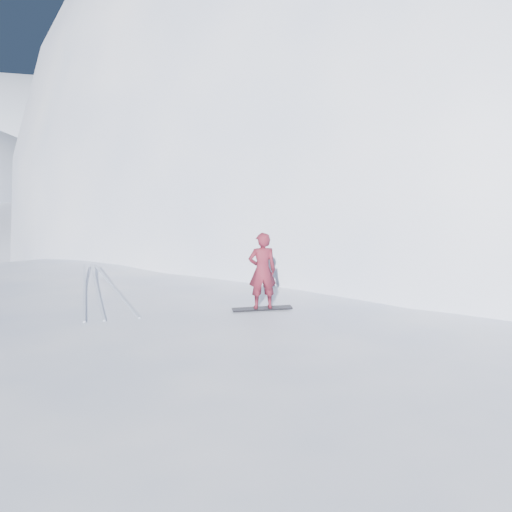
{
  "coord_description": "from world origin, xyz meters",
  "views": [
    {
      "loc": [
        1.14,
        -11.04,
        6.56
      ],
      "look_at": [
        3.29,
        3.03,
        3.5
      ],
      "focal_mm": 40.0,
      "sensor_mm": 36.0,
      "label": 1
    }
  ],
  "objects": [
    {
      "name": "summit_peak",
      "position": [
        22.0,
        26.0,
        0.0
      ],
      "size": [
        60.0,
        56.0,
        56.0
      ],
      "primitive_type": "ellipsoid",
      "color": "white",
      "rests_on": "ground"
    },
    {
      "name": "wind_bumps",
      "position": [
        -0.56,
        2.12,
        0.0
      ],
      "size": [
        16.0,
        14.4,
        1.0
      ],
      "color": "white",
      "rests_on": "ground"
    },
    {
      "name": "board_tracks",
      "position": [
        -0.87,
        4.61,
        2.42
      ],
      "size": [
        2.08,
        5.95,
        0.04
      ],
      "color": "silver",
      "rests_on": "ground"
    },
    {
      "name": "near_ridge",
      "position": [
        1.0,
        3.0,
        0.0
      ],
      "size": [
        36.0,
        28.0,
        4.8
      ],
      "primitive_type": "ellipsoid",
      "color": "white",
      "rests_on": "ground"
    },
    {
      "name": "snowboarder",
      "position": [
        3.29,
        2.03,
        3.35
      ],
      "size": [
        0.69,
        0.46,
        1.86
      ],
      "primitive_type": "imported",
      "rotation": [
        0.0,
        0.0,
        3.17
      ],
      "color": "maroon",
      "rests_on": "snowboard"
    },
    {
      "name": "ground",
      "position": [
        0.0,
        0.0,
        0.0
      ],
      "size": [
        400.0,
        400.0,
        0.0
      ],
      "primitive_type": "plane",
      "color": "white",
      "rests_on": "ground"
    },
    {
      "name": "peak_shoulder",
      "position": [
        10.0,
        20.0,
        0.0
      ],
      "size": [
        28.0,
        24.0,
        18.0
      ],
      "primitive_type": "ellipsoid",
      "color": "white",
      "rests_on": "ground"
    },
    {
      "name": "snowboard",
      "position": [
        3.29,
        2.03,
        2.41
      ],
      "size": [
        1.47,
        0.31,
        0.02
      ],
      "primitive_type": "cube",
      "rotation": [
        0.0,
        0.0,
        0.02
      ],
      "color": "black",
      "rests_on": "near_ridge"
    }
  ]
}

